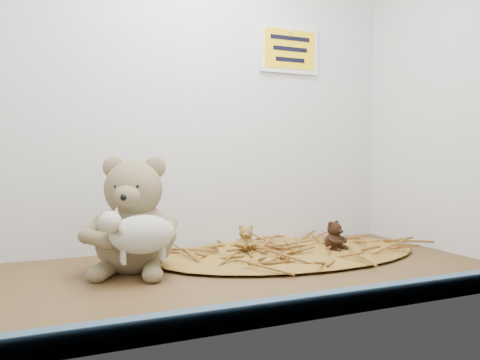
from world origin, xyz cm
name	(u,v)px	position (x,y,z in cm)	size (l,w,h in cm)	color
alcove_shell	(214,64)	(0.00, 9.00, 45.00)	(120.40, 60.20, 90.40)	#493019
front_rail	(300,307)	(0.00, -28.80, 1.80)	(119.28, 2.20, 3.60)	#3E5A76
straw_bed	(290,252)	(21.00, 11.91, 0.66)	(68.48, 39.76, 1.33)	olive
main_teddy	(134,214)	(-17.70, 10.31, 12.33)	(19.89, 20.99, 24.66)	#756448
toy_lamb	(143,235)	(-17.70, 1.48, 9.36)	(16.61, 10.14, 10.73)	beige
mini_teddy_tan	(246,237)	(10.22, 14.91, 4.70)	(5.44, 5.75, 6.75)	olive
mini_teddy_brown	(334,234)	(31.79, 8.91, 5.01)	(5.94, 6.27, 7.37)	black
wall_sign	(289,49)	(30.00, 29.40, 55.00)	(16.00, 1.20, 11.00)	#E6B50B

